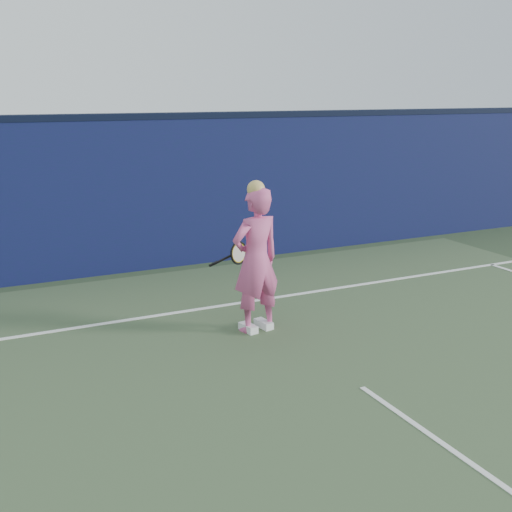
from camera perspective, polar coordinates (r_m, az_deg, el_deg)
ground at (r=6.09m, az=14.98°, el=-15.04°), size 80.00×80.00×0.00m
backstop_wall at (r=11.17m, az=-6.68°, el=5.61°), size 24.00×0.40×2.50m
wall_cap at (r=11.05m, az=-6.88°, el=12.28°), size 24.00×0.42×0.10m
player at (r=7.93m, az=-0.00°, el=-0.35°), size 0.73×0.54×1.91m
racket at (r=8.28m, az=-1.72°, el=0.19°), size 0.58×0.17×0.31m
court_lines at (r=5.87m, az=17.14°, el=-16.23°), size 11.00×12.04×0.01m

